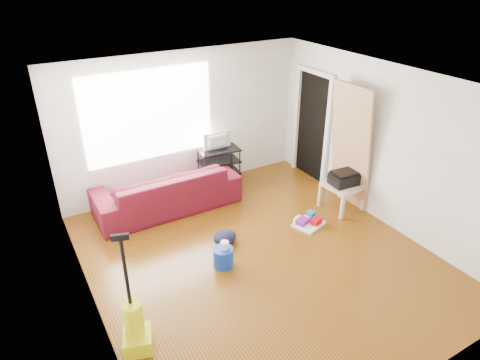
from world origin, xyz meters
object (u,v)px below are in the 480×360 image
bucket (224,265)px  vacuum (135,327)px  side_table (343,188)px  sofa (168,207)px  tv_stand (219,167)px  backpack (225,243)px  cleaning_tray (309,222)px

bucket → vacuum: vacuum is taller
side_table → bucket: size_ratio=2.13×
sofa → bucket: 1.85m
sofa → tv_stand: size_ratio=3.12×
bucket → side_table: bearing=8.3°
tv_stand → backpack: size_ratio=2.11×
bucket → vacuum: (-1.47, -0.74, 0.27)m
tv_stand → side_table: 2.26m
bucket → cleaning_tray: (1.68, 0.22, 0.05)m
cleaning_tray → backpack: size_ratio=1.52×
vacuum → tv_stand: bearing=67.0°
side_table → cleaning_tray: size_ratio=1.09×
sofa → cleaning_tray: bearing=137.1°
bucket → backpack: size_ratio=0.78×
sofa → backpack: bearing=104.3°
side_table → tv_stand: bearing=128.9°
tv_stand → side_table: size_ratio=1.27×
tv_stand → bucket: (-1.06, -2.12, -0.38)m
sofa → side_table: (2.56, -1.49, 0.39)m
side_table → backpack: 2.24m
bucket → vacuum: bearing=-153.5°
tv_stand → vacuum: vacuum is taller
backpack → vacuum: 2.14m
side_table → cleaning_tray: (-0.80, -0.14, -0.33)m
tv_stand → vacuum: 3.82m
sofa → bucket: sofa is taller
side_table → bucket: bearing=-171.7°
side_table → cleaning_tray: 0.88m
side_table → backpack: side_table is taller
bucket → tv_stand: bearing=63.5°
sofa → tv_stand: 1.23m
side_table → cleaning_tray: bearing=-169.8°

